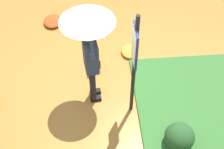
# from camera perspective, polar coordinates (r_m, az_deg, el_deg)

# --- Properties ---
(ground_plane) EXTENTS (18.00, 18.00, 0.00)m
(ground_plane) POSITION_cam_1_polar(r_m,az_deg,el_deg) (6.42, -3.49, -3.31)
(ground_plane) COLOR #B27A33
(person_with_umbrella) EXTENTS (0.96, 0.96, 2.04)m
(person_with_umbrella) POSITION_cam_1_polar(r_m,az_deg,el_deg) (5.27, -4.34, 7.00)
(person_with_umbrella) COLOR black
(person_with_umbrella) RESTS_ON ground_plane
(info_sign_post) EXTENTS (0.44, 0.07, 2.30)m
(info_sign_post) POSITION_cam_1_polar(r_m,az_deg,el_deg) (5.06, 4.20, 3.20)
(info_sign_post) COLOR black
(info_sign_post) RESTS_ON ground_plane
(handbag) EXTENTS (0.33, 0.27, 0.37)m
(handbag) POSITION_cam_1_polar(r_m,az_deg,el_deg) (6.70, -3.29, 1.29)
(handbag) COLOR black
(handbag) RESTS_ON ground_plane
(shrub_cluster) EXTENTS (0.59, 0.54, 0.48)m
(shrub_cluster) POSITION_cam_1_polar(r_m,az_deg,el_deg) (5.68, 12.56, -11.08)
(shrub_cluster) COLOR #285628
(shrub_cluster) RESTS_ON ground_plane
(leaf_pile_by_bench) EXTENTS (0.57, 0.46, 0.13)m
(leaf_pile_by_bench) POSITION_cam_1_polar(r_m,az_deg,el_deg) (8.15, -11.03, 9.78)
(leaf_pile_by_bench) COLOR #B74C1E
(leaf_pile_by_bench) RESTS_ON ground_plane
(leaf_pile_far_path) EXTENTS (0.49, 0.39, 0.11)m
(leaf_pile_far_path) POSITION_cam_1_polar(r_m,az_deg,el_deg) (7.18, 3.30, 4.36)
(leaf_pile_far_path) COLOR gold
(leaf_pile_far_path) RESTS_ON ground_plane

